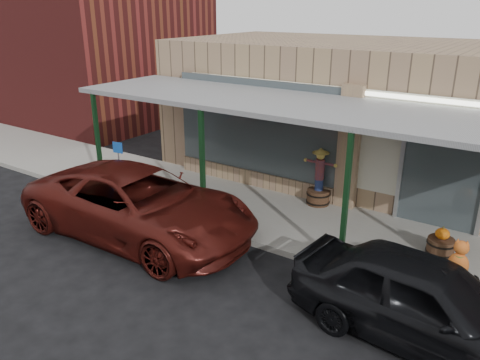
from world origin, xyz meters
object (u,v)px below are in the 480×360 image
Objects in this scene: barrel_pumpkin at (441,245)px; handicap_sign at (119,161)px; car_maroon at (139,204)px; barrel_scarecrow at (319,185)px; parked_sedan at (425,301)px.

handicap_sign is at bearing -170.95° from barrel_pumpkin.
handicap_sign is (-8.42, -1.34, 0.73)m from barrel_pumpkin.
car_maroon is (2.18, -1.40, -0.31)m from handicap_sign.
barrel_scarecrow is at bearing 14.77° from handicap_sign.
parked_sedan is at bearing -52.31° from barrel_scarecrow.
car_maroon reaches higher than barrel_pumpkin.
barrel_pumpkin is 0.44× the size of handicap_sign.
barrel_pumpkin is 0.11× the size of car_maroon.
parked_sedan reaches higher than barrel_pumpkin.
barrel_scarecrow is 5.61m from handicap_sign.
barrel_pumpkin is at bearing -67.67° from car_maroon.
barrel_scarecrow is 4.77m from car_maroon.
barrel_pumpkin is 8.56m from handicap_sign.
barrel_scarecrow reaches higher than handicap_sign.
barrel_pumpkin is at bearing 11.75° from parked_sedan.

